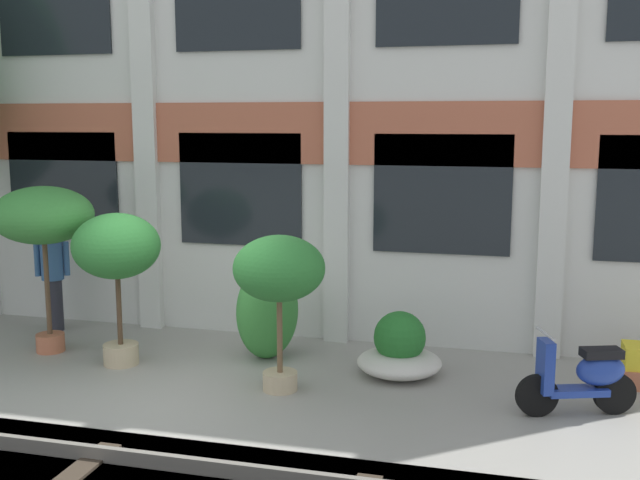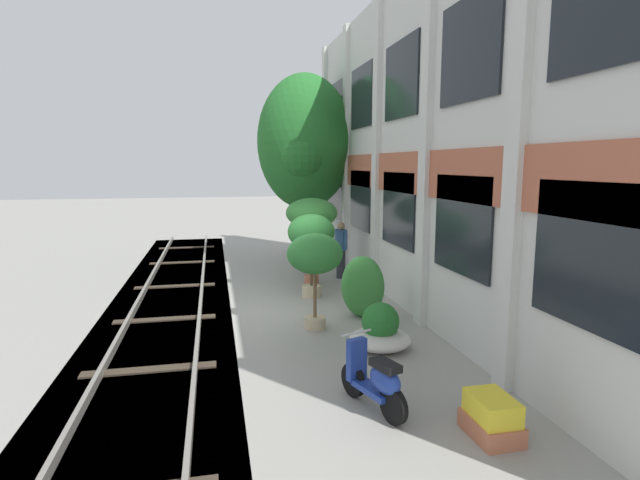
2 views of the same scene
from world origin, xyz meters
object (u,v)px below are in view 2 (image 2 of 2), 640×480
at_px(potted_plant_wide_bowl, 380,331).
at_px(topiary_hedge, 363,287).
at_px(potted_plant_square_trough, 492,418).
at_px(potted_plant_low_pan, 311,235).
at_px(resident_by_doorway, 341,248).
at_px(potted_plant_tall_urn, 312,215).
at_px(scooter_near_curb, 375,380).
at_px(potted_plant_terracotta_small, 315,257).
at_px(broadleaf_tree, 305,145).

height_order(potted_plant_wide_bowl, topiary_hedge, topiary_hedge).
relative_size(potted_plant_square_trough, topiary_hedge, 0.55).
bearing_deg(potted_plant_low_pan, resident_by_doorway, 146.21).
relative_size(potted_plant_tall_urn, scooter_near_curb, 1.79).
height_order(potted_plant_wide_bowl, potted_plant_low_pan, potted_plant_low_pan).
height_order(potted_plant_terracotta_small, potted_plant_low_pan, potted_plant_low_pan).
distance_m(potted_plant_low_pan, resident_by_doorway, 2.32).
height_order(potted_plant_wide_bowl, potted_plant_square_trough, potted_plant_wide_bowl).
bearing_deg(scooter_near_curb, resident_by_doorway, -30.10).
bearing_deg(broadleaf_tree, scooter_near_curb, -5.16).
xyz_separation_m(potted_plant_tall_urn, resident_by_doorway, (-0.57, 0.98, -1.05)).
bearing_deg(broadleaf_tree, potted_plant_wide_bowl, -0.74).
bearing_deg(potted_plant_low_pan, broadleaf_tree, 171.59).
xyz_separation_m(potted_plant_low_pan, potted_plant_square_trough, (6.83, 0.89, -1.31)).
bearing_deg(potted_plant_wide_bowl, potted_plant_low_pan, -171.95).
distance_m(potted_plant_wide_bowl, potted_plant_tall_urn, 5.27).
bearing_deg(potted_plant_tall_urn, broadleaf_tree, 172.89).
height_order(potted_plant_low_pan, potted_plant_tall_urn, potted_plant_tall_urn).
bearing_deg(scooter_near_curb, topiary_hedge, -33.55).
xyz_separation_m(broadleaf_tree, potted_plant_tall_urn, (3.00, -0.37, -1.96)).
bearing_deg(potted_plant_low_pan, potted_plant_terracotta_small, -9.38).
distance_m(potted_plant_wide_bowl, topiary_hedge, 1.93).
distance_m(potted_plant_low_pan, potted_plant_tall_urn, 1.35).
xyz_separation_m(potted_plant_tall_urn, scooter_near_curb, (7.20, -0.55, -1.49)).
relative_size(broadleaf_tree, topiary_hedge, 4.61).
relative_size(broadleaf_tree, potted_plant_low_pan, 2.97).
relative_size(potted_plant_wide_bowl, topiary_hedge, 0.83).
relative_size(potted_plant_terracotta_small, scooter_near_curb, 1.45).
height_order(potted_plant_tall_urn, potted_plant_square_trough, potted_plant_tall_urn).
xyz_separation_m(potted_plant_low_pan, potted_plant_tall_urn, (-1.27, 0.26, 0.37)).
height_order(potted_plant_terracotta_small, potted_plant_square_trough, potted_plant_terracotta_small).
distance_m(potted_plant_wide_bowl, resident_by_doorway, 5.65).
bearing_deg(potted_plant_terracotta_small, potted_plant_square_trough, 16.19).
xyz_separation_m(potted_plant_terracotta_small, topiary_hedge, (-0.55, 1.16, -0.80)).
bearing_deg(scooter_near_curb, potted_plant_low_pan, -21.80).
bearing_deg(scooter_near_curb, potted_plant_terracotta_small, -17.28).
bearing_deg(potted_plant_terracotta_small, broadleaf_tree, 171.24).
xyz_separation_m(broadleaf_tree, potted_plant_terracotta_small, (6.67, -1.03, -2.42)).
distance_m(broadleaf_tree, potted_plant_wide_bowl, 8.77).
distance_m(potted_plant_terracotta_small, potted_plant_tall_urn, 3.75).
height_order(broadleaf_tree, topiary_hedge, broadleaf_tree).
xyz_separation_m(potted_plant_square_trough, scooter_near_curb, (-0.90, -1.18, 0.19)).
bearing_deg(resident_by_doorway, scooter_near_curb, 55.82).
relative_size(broadleaf_tree, potted_plant_square_trough, 8.33).
height_order(potted_plant_square_trough, resident_by_doorway, resident_by_doorway).
xyz_separation_m(potted_plant_low_pan, topiary_hedge, (1.85, 0.77, -0.89)).
relative_size(potted_plant_terracotta_small, potted_plant_square_trough, 2.61).
bearing_deg(potted_plant_low_pan, scooter_near_curb, -2.79).
xyz_separation_m(resident_by_doorway, topiary_hedge, (3.70, -0.47, -0.21)).
height_order(broadleaf_tree, potted_plant_tall_urn, broadleaf_tree).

